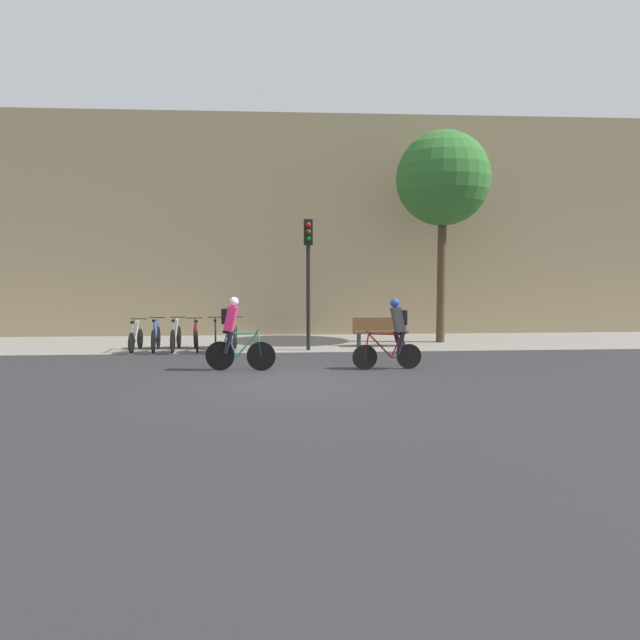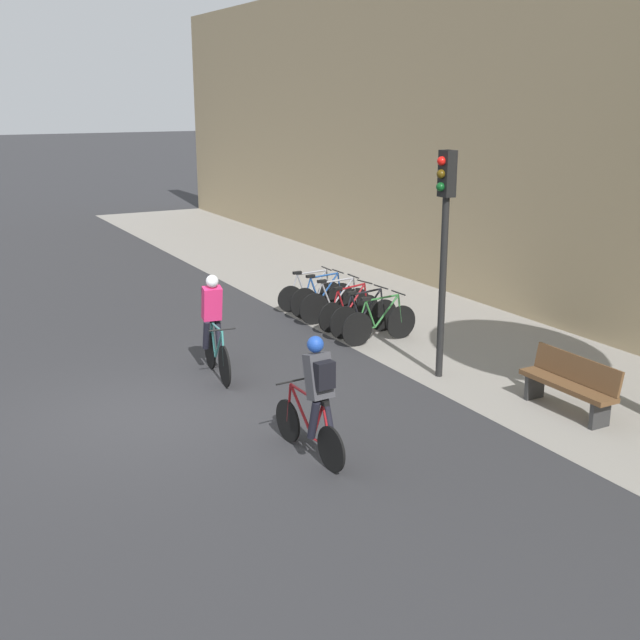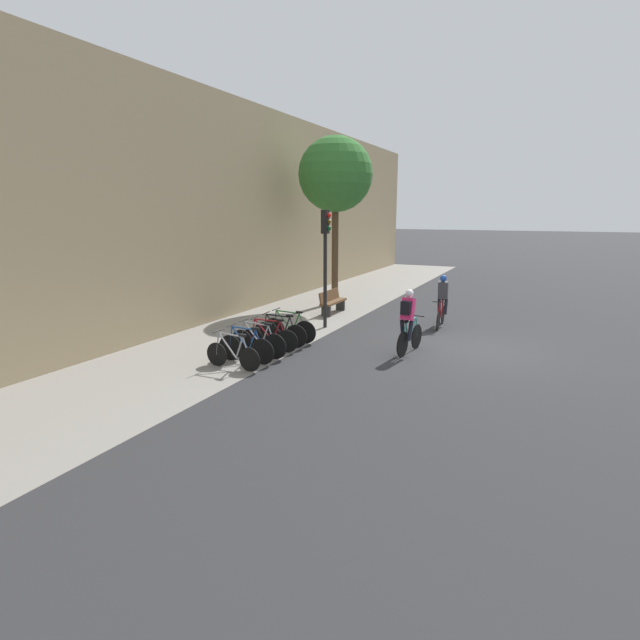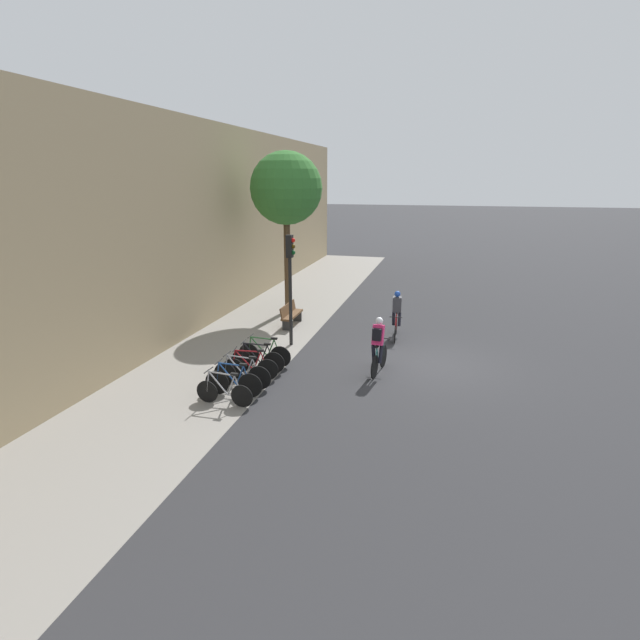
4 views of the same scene
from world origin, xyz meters
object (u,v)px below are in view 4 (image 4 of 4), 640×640
cyclist_pink (378,345)px  parked_bike_0 (224,391)px  parked_bike_3 (250,367)px  traffic_light_pole (290,271)px  cyclist_grey (397,312)px  bench (291,314)px  parked_bike_4 (258,360)px  parked_bike_2 (242,374)px  parked_bike_1 (234,382)px  parked_bike_5 (265,354)px

cyclist_pink → parked_bike_0: cyclist_pink is taller
parked_bike_3 → traffic_light_pole: traffic_light_pole is taller
cyclist_grey → bench: 4.30m
parked_bike_4 → cyclist_grey: bearing=-37.9°
cyclist_pink → bench: cyclist_pink is taller
parked_bike_2 → parked_bike_3: 0.59m
cyclist_grey → parked_bike_1: 7.47m
cyclist_pink → traffic_light_pole: (2.00, 3.39, 1.74)m
parked_bike_2 → parked_bike_5: bearing=-0.0°
parked_bike_1 → parked_bike_3: size_ratio=1.00×
parked_bike_0 → parked_bike_3: size_ratio=0.98×
cyclist_pink → parked_bike_3: (-1.37, 3.57, -0.55)m
parked_bike_0 → parked_bike_4: (2.35, 0.00, 0.02)m
bench → parked_bike_0: bearing=-175.5°
parked_bike_1 → parked_bike_2: size_ratio=0.95×
parked_bike_2 → cyclist_pink: bearing=-61.3°
parked_bike_2 → parked_bike_4: 1.17m
parked_bike_4 → parked_bike_5: bearing=-0.0°
parked_bike_1 → parked_bike_2: 0.59m
parked_bike_5 → traffic_light_pole: size_ratio=0.45×
parked_bike_2 → parked_bike_5: size_ratio=1.00×
parked_bike_3 → traffic_light_pole: (3.36, -0.18, 2.29)m
parked_bike_0 → parked_bike_2: parked_bike_2 is taller
parked_bike_1 → cyclist_grey: bearing=-29.5°
parked_bike_0 → parked_bike_1: size_ratio=0.98×
parked_bike_2 → parked_bike_3: size_ratio=1.06×
cyclist_grey → parked_bike_0: size_ratio=1.09×
parked_bike_4 → cyclist_pink: bearing=-77.6°
bench → parked_bike_3: bearing=-174.1°
parked_bike_4 → parked_bike_5: parked_bike_5 is taller
bench → cyclist_grey: bearing=-94.8°
parked_bike_2 → parked_bike_0: bearing=-180.0°
parked_bike_2 → parked_bike_4: size_ratio=1.03×
parked_bike_5 → parked_bike_3: bearing=-180.0°
bench → parked_bike_1: bearing=-175.1°
traffic_light_pole → bench: traffic_light_pole is taller
parked_bike_0 → traffic_light_pole: size_ratio=0.41×
parked_bike_0 → parked_bike_5: parked_bike_5 is taller
parked_bike_2 → parked_bike_4: parked_bike_2 is taller
parked_bike_1 → bench: bearing=4.9°
parked_bike_5 → bench: parked_bike_5 is taller
parked_bike_0 → cyclist_grey: bearing=-27.4°
cyclist_grey → bench: cyclist_grey is taller
parked_bike_1 → parked_bike_5: size_ratio=0.95×
parked_bike_4 → parked_bike_5: 0.59m
cyclist_pink → parked_bike_2: cyclist_pink is taller
parked_bike_0 → bench: (7.43, 0.59, 0.09)m
cyclist_pink → cyclist_grey: bearing=-1.5°
cyclist_pink → parked_bike_4: size_ratio=1.06×
parked_bike_3 → parked_bike_4: parked_bike_4 is taller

